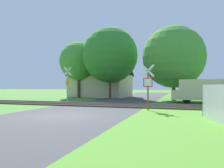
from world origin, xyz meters
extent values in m
plane|color=#4C8433|center=(0.00, 0.00, 0.00)|extent=(160.00, 160.00, 0.00)
cube|color=#424244|center=(0.00, 2.00, 0.00)|extent=(7.21, 80.00, 0.01)
cube|color=#54912D|center=(6.61, -2.00, 0.00)|extent=(6.00, 20.00, 0.01)
cube|color=#422D1E|center=(0.00, 6.53, 0.05)|extent=(60.00, 2.60, 0.10)
cube|color=slate|center=(0.00, 7.24, 0.16)|extent=(60.00, 0.08, 0.12)
cube|color=slate|center=(0.00, 5.81, 0.16)|extent=(60.00, 0.08, 0.12)
cylinder|color=brown|center=(4.06, 4.31, 1.40)|extent=(0.10, 0.10, 2.81)
cube|color=red|center=(4.07, 4.24, 1.88)|extent=(0.60, 0.09, 0.60)
cube|color=white|center=(4.07, 4.22, 1.88)|extent=(0.49, 0.06, 0.49)
cube|color=white|center=(4.07, 4.24, 2.66)|extent=(0.88, 0.11, 0.88)
cube|color=white|center=(4.07, 4.24, 2.66)|extent=(0.88, 0.11, 0.88)
cylinder|color=#9E9EA5|center=(-4.73, 9.13, 1.68)|extent=(0.09, 0.09, 3.36)
cube|color=white|center=(-4.72, 9.19, 3.11)|extent=(0.87, 0.12, 0.88)
cube|color=white|center=(-4.72, 9.19, 3.11)|extent=(0.87, 0.12, 0.88)
cylinder|color=yellow|center=(-4.72, 9.19, 1.92)|extent=(0.64, 0.10, 0.64)
cube|color=#C6B293|center=(-5.30, 20.10, 1.62)|extent=(8.76, 6.42, 3.23)
cube|color=#562823|center=(-5.45, 18.72, 4.37)|extent=(8.91, 4.07, 2.63)
cube|color=#562823|center=(-5.15, 21.48, 4.37)|extent=(8.91, 4.07, 2.63)
cube|color=brown|center=(-3.05, 19.86, 4.68)|extent=(0.55, 0.55, 1.10)
cylinder|color=#513823|center=(-2.54, 16.27, 1.46)|extent=(0.29, 0.29, 2.92)
sphere|color=#337A2D|center=(-2.54, 16.27, 5.59)|extent=(7.13, 7.13, 7.13)
cylinder|color=#513823|center=(-7.56, 17.42, 1.56)|extent=(0.42, 0.42, 3.12)
sphere|color=#478E38|center=(-7.56, 17.42, 5.13)|extent=(5.38, 5.38, 5.38)
cylinder|color=#513823|center=(5.39, 15.04, 1.14)|extent=(0.38, 0.38, 2.28)
sphere|color=#478E38|center=(5.39, 15.04, 4.90)|extent=(6.99, 6.99, 6.99)
cube|color=beige|center=(8.09, 11.67, 1.29)|extent=(4.23, 1.98, 1.90)
cube|color=beige|center=(5.64, 11.63, 0.79)|extent=(0.73, 1.82, 0.90)
cube|color=#19232D|center=(6.01, 11.64, 1.62)|extent=(0.07, 1.62, 0.85)
cube|color=navy|center=(8.07, 12.63, 0.96)|extent=(3.78, 0.08, 0.16)
cylinder|color=black|center=(6.64, 12.43, 0.34)|extent=(0.68, 0.19, 0.68)
cylinder|color=black|center=(6.67, 10.87, 0.34)|extent=(0.68, 0.19, 0.68)
cylinder|color=black|center=(9.50, 12.48, 0.34)|extent=(0.68, 0.19, 0.68)
cylinder|color=black|center=(9.53, 10.92, 0.34)|extent=(0.68, 0.19, 0.68)
cylinder|color=#9E9EA5|center=(7.31, 2.19, 0.85)|extent=(0.06, 0.06, 1.70)
cube|color=#ADB2B7|center=(7.71, 0.11, 0.85)|extent=(0.83, 4.15, 1.70)
camera|label=1|loc=(6.19, -10.41, 1.64)|focal=35.00mm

